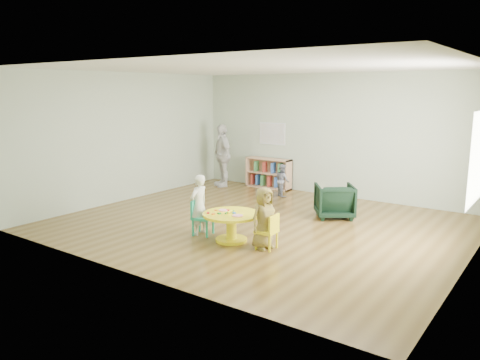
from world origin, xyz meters
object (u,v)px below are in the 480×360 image
(kid_chair_left, at_px, (201,216))
(bookshelf, at_px, (269,173))
(activity_table, at_px, (231,222))
(child_right, at_px, (264,218))
(toddler, at_px, (282,180))
(armchair, at_px, (334,201))
(kid_chair_right, at_px, (269,230))
(child_left, at_px, (199,205))
(adult_caretaker, at_px, (222,155))

(kid_chair_left, relative_size, bookshelf, 0.50)
(activity_table, height_order, child_right, child_right)
(activity_table, bearing_deg, toddler, 106.69)
(armchair, relative_size, child_right, 0.74)
(kid_chair_left, relative_size, child_right, 0.62)
(kid_chair_left, xyz_separation_m, bookshelf, (-1.14, 3.98, 0.05))
(kid_chair_left, xyz_separation_m, toddler, (-0.36, 3.33, 0.06))
(kid_chair_right, bearing_deg, child_left, 88.51)
(toddler, bearing_deg, bookshelf, -3.57)
(child_left, height_order, adult_caretaker, adult_caretaker)
(bookshelf, relative_size, child_left, 1.17)
(armchair, relative_size, child_left, 0.70)
(child_right, xyz_separation_m, adult_caretaker, (-3.46, 3.43, 0.31))
(kid_chair_left, distance_m, adult_caretaker, 4.13)
(child_right, distance_m, adult_caretaker, 4.88)
(bookshelf, bearing_deg, activity_table, -65.89)
(activity_table, bearing_deg, kid_chair_right, 1.13)
(armchair, xyz_separation_m, toddler, (-1.75, 1.00, 0.05))
(kid_chair_left, bearing_deg, child_left, -96.72)
(activity_table, xyz_separation_m, bookshelf, (-1.77, 3.96, 0.05))
(armchair, xyz_separation_m, child_right, (-0.13, -2.31, 0.16))
(kid_chair_left, bearing_deg, activity_table, 77.46)
(child_left, height_order, child_right, child_left)
(child_right, height_order, adult_caretaker, adult_caretaker)
(activity_table, xyz_separation_m, child_left, (-0.66, -0.02, 0.19))
(child_right, bearing_deg, toddler, 43.64)
(toddler, relative_size, adult_caretaker, 0.48)
(kid_chair_left, bearing_deg, adult_caretaker, -161.82)
(kid_chair_left, bearing_deg, child_right, 76.69)
(adult_caretaker, bearing_deg, toddler, 27.52)
(kid_chair_right, bearing_deg, child_right, 93.80)
(kid_chair_left, bearing_deg, kid_chair_right, 77.06)
(toddler, distance_m, adult_caretaker, 1.90)
(child_left, distance_m, toddler, 3.35)
(adult_caretaker, bearing_deg, kid_chair_left, -26.09)
(activity_table, relative_size, child_right, 0.96)
(child_right, bearing_deg, kid_chair_right, -65.49)
(child_right, bearing_deg, bookshelf, 48.80)
(adult_caretaker, bearing_deg, bookshelf, 57.50)
(kid_chair_right, bearing_deg, bookshelf, 29.07)
(kid_chair_right, distance_m, adult_caretaker, 4.95)
(adult_caretaker, bearing_deg, activity_table, -19.09)
(armchair, height_order, adult_caretaker, adult_caretaker)
(bookshelf, relative_size, toddler, 1.60)
(armchair, bearing_deg, child_left, 23.56)
(activity_table, relative_size, kid_chair_left, 1.55)
(activity_table, bearing_deg, child_right, 0.33)
(bookshelf, distance_m, toddler, 1.01)
(child_left, bearing_deg, adult_caretaker, -146.59)
(child_left, relative_size, toddler, 1.37)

